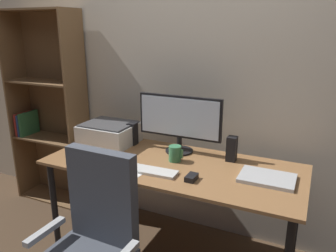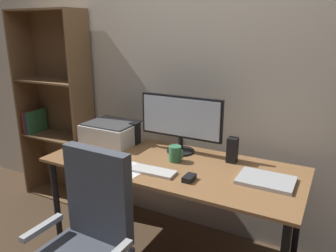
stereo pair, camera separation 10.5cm
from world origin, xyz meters
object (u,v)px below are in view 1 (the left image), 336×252
object	(u,v)px
mouse	(192,177)
laptop	(267,178)
speaker_left	(132,134)
coffee_mug	(175,153)
monitor	(179,120)
printer	(109,133)
desk	(172,174)
bookshelf	(49,111)
keyboard	(154,172)
speaker_right	(232,149)

from	to	relation	value
mouse	laptop	distance (m)	0.45
speaker_left	coffee_mug	bearing A→B (deg)	-20.98
monitor	coffee_mug	xyz separation A→B (m)	(0.04, -0.17, -0.19)
printer	mouse	bearing A→B (deg)	-22.61
desk	mouse	distance (m)	0.29
speaker_left	bookshelf	distance (m)	0.99
monitor	laptop	size ratio (longest dim) A/B	1.93
keyboard	coffee_mug	bearing A→B (deg)	78.38
desk	speaker_right	distance (m)	0.43
printer	bookshelf	xyz separation A→B (m)	(-0.80, 0.20, 0.05)
speaker_right	bookshelf	size ratio (longest dim) A/B	0.10
keyboard	speaker_right	xyz separation A→B (m)	(0.38, 0.40, 0.08)
keyboard	mouse	size ratio (longest dim) A/B	3.02
keyboard	coffee_mug	world-z (taller)	coffee_mug
desk	speaker_right	world-z (taller)	speaker_right
laptop	monitor	bearing A→B (deg)	162.67
mouse	coffee_mug	xyz separation A→B (m)	(-0.21, 0.23, 0.04)
bookshelf	speaker_left	bearing A→B (deg)	-8.80
coffee_mug	bookshelf	bearing A→B (deg)	167.35
monitor	bookshelf	size ratio (longest dim) A/B	0.35
speaker_right	speaker_left	bearing A→B (deg)	180.00
monitor	bookshelf	distance (m)	1.38
keyboard	bookshelf	xyz separation A→B (m)	(-1.37, 0.55, 0.12)
desk	bookshelf	xyz separation A→B (m)	(-1.41, 0.36, 0.21)
monitor	speaker_right	size ratio (longest dim) A/B	3.63
desk	coffee_mug	distance (m)	0.14
desk	speaker_left	world-z (taller)	speaker_left
speaker_right	mouse	bearing A→B (deg)	-109.26
laptop	printer	world-z (taller)	printer
monitor	bookshelf	xyz separation A→B (m)	(-1.37, 0.14, -0.11)
speaker_right	printer	size ratio (longest dim) A/B	0.43
mouse	laptop	bearing A→B (deg)	26.45
coffee_mug	bookshelf	size ratio (longest dim) A/B	0.06
monitor	speaker_left	world-z (taller)	monitor
mouse	speaker_left	distance (m)	0.75
keyboard	printer	distance (m)	0.67
desk	printer	xyz separation A→B (m)	(-0.61, 0.16, 0.16)
laptop	speaker_right	xyz separation A→B (m)	(-0.27, 0.20, 0.07)
printer	keyboard	bearing A→B (deg)	-31.14
keyboard	bookshelf	size ratio (longest dim) A/B	0.17
speaker_left	speaker_right	bearing A→B (deg)	0.00
desk	speaker_right	size ratio (longest dim) A/B	10.00
speaker_left	printer	world-z (taller)	speaker_left
mouse	laptop	world-z (taller)	mouse
coffee_mug	speaker_left	distance (m)	0.46
keyboard	printer	bearing A→B (deg)	146.43
coffee_mug	bookshelf	world-z (taller)	bookshelf
mouse	printer	xyz separation A→B (m)	(-0.82, 0.34, 0.06)
monitor	keyboard	distance (m)	0.46
desk	printer	bearing A→B (deg)	165.35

